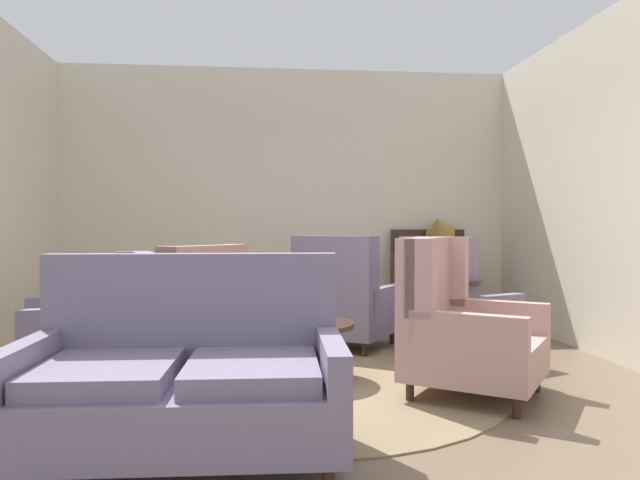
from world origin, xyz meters
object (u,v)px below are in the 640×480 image
object	(u,v)px
armchair_near_sideboard	(188,312)
gramophone	(438,229)
armchair_near_window	(461,331)
sideboard	(431,282)
side_table	(452,317)
armchair_foreground_right	(452,310)
coffee_table	(302,334)
porcelain_vase	(309,303)
armchair_far_left	(103,332)
armchair_beside_settee	(344,303)
settee	(184,380)

from	to	relation	value
armchair_near_sideboard	gramophone	xyz separation A→B (m)	(2.78, 1.70, 0.72)
armchair_near_window	sideboard	size ratio (longest dim) A/B	1.04
armchair_near_sideboard	sideboard	world-z (taller)	sideboard
side_table	gramophone	world-z (taller)	gramophone
armchair_foreground_right	gramophone	distance (m)	2.14
coffee_table	porcelain_vase	distance (m)	0.25
coffee_table	armchair_near_sideboard	distance (m)	1.22
sideboard	gramophone	distance (m)	0.66
armchair_foreground_right	side_table	bearing A→B (deg)	138.46
coffee_table	gramophone	distance (m)	3.14
porcelain_vase	armchair_near_window	world-z (taller)	armchair_near_window
porcelain_vase	armchair_far_left	bearing A→B (deg)	-174.93
sideboard	armchair_near_sideboard	bearing A→B (deg)	-146.67
sideboard	armchair_beside_settee	bearing A→B (deg)	-132.53
armchair_foreground_right	armchair_near_sideboard	xyz separation A→B (m)	(-2.31, 0.27, -0.03)
porcelain_vase	armchair_foreground_right	distance (m)	1.39
sideboard	settee	bearing A→B (deg)	-121.20
settee	armchair_beside_settee	bearing A→B (deg)	67.87
armchair_foreground_right	armchair_far_left	world-z (taller)	armchair_foreground_right
armchair_near_sideboard	gramophone	bearing A→B (deg)	162.27
porcelain_vase	armchair_far_left	size ratio (longest dim) A/B	0.32
gramophone	armchair_foreground_right	bearing A→B (deg)	-103.32
armchair_far_left	gramophone	size ratio (longest dim) A/B	1.91
coffee_table	settee	xyz separation A→B (m)	(-0.71, -1.56, 0.06)
coffee_table	armchair_foreground_right	distance (m)	1.43
armchair_far_left	side_table	xyz separation A→B (m)	(2.73, 0.33, 0.03)
armchair_foreground_right	side_table	xyz separation A→B (m)	(-0.09, -0.28, -0.02)
side_table	sideboard	distance (m)	2.39
armchair_beside_settee	settee	bearing A→B (deg)	99.41
settee	armchair_near_sideboard	world-z (taller)	settee
armchair_beside_settee	armchair_far_left	size ratio (longest dim) A/B	1.08
armchair_foreground_right	armchair_near_window	bearing A→B (deg)	141.54
armchair_near_sideboard	armchair_near_window	xyz separation A→B (m)	(2.06, -1.26, 0.02)
armchair_beside_settee	side_table	bearing A→B (deg)	162.58
armchair_far_left	gramophone	world-z (taller)	gramophone
porcelain_vase	armchair_beside_settee	xyz separation A→B (m)	(0.43, 1.14, -0.15)
side_table	sideboard	size ratio (longest dim) A/B	0.65
side_table	armchair_near_sideboard	bearing A→B (deg)	166.21
coffee_table	porcelain_vase	size ratio (longest dim) A/B	2.29
settee	armchair_near_window	distance (m)	2.08
coffee_table	armchair_beside_settee	size ratio (longest dim) A/B	0.68
armchair_foreground_right	gramophone	bearing A→B (deg)	-37.25
gramophone	armchair_near_window	bearing A→B (deg)	-103.73
armchair_near_window	side_table	distance (m)	0.73
armchair_near_sideboard	armchair_beside_settee	xyz separation A→B (m)	(1.45, 0.40, 0.02)
armchair_beside_settee	armchair_far_left	world-z (taller)	armchair_beside_settee
coffee_table	porcelain_vase	bearing A→B (deg)	-5.37
porcelain_vase	armchair_near_window	xyz separation A→B (m)	(1.04, -0.52, -0.14)
armchair_foreground_right	armchair_beside_settee	distance (m)	1.09
gramophone	side_table	bearing A→B (deg)	-103.86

